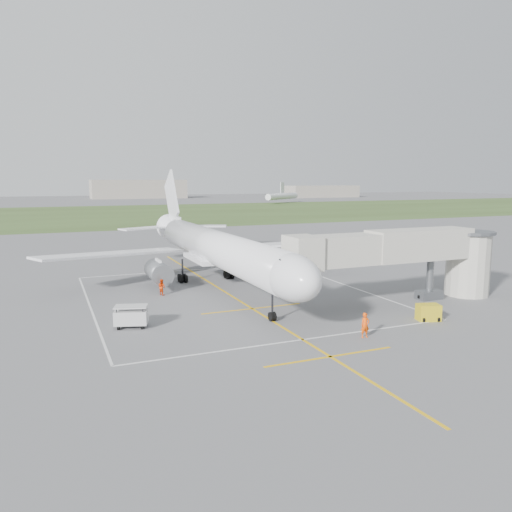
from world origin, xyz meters
name	(u,v)px	position (x,y,z in m)	size (l,w,h in m)	color
ground	(218,288)	(0.00, 0.00, 0.00)	(700.00, 700.00, 0.00)	#565659
grass_strip	(99,214)	(0.00, 130.00, 0.01)	(700.00, 120.00, 0.02)	#374A20
apron_markings	(236,299)	(0.00, -5.82, 0.01)	(28.20, 60.00, 0.01)	#E4A90D
airliner	(216,248)	(0.00, 0.75, 4.39)	(38.93, 46.75, 13.52)	white
jet_bridge	(413,254)	(15.72, -13.50, 4.74)	(23.40, 5.00, 7.20)	#AFAB9E
gpu_unit	(428,312)	(12.47, -19.57, 0.70)	(2.17, 1.78, 1.42)	gold
baggage_cart	(131,316)	(-11.45, -11.70, 0.93)	(2.97, 2.29, 1.82)	silver
ramp_worker_nose	(365,325)	(4.67, -21.38, 0.97)	(0.71, 0.47, 1.95)	#FF4C08
ramp_worker_wing	(162,287)	(-6.59, -1.05, 0.85)	(0.83, 0.64, 1.70)	red
distant_hangars	(46,192)	(-16.15, 265.19, 5.17)	(345.00, 49.00, 12.00)	gray
distant_aircraft	(112,199)	(10.18, 175.87, 3.59)	(198.80, 40.76, 8.85)	white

